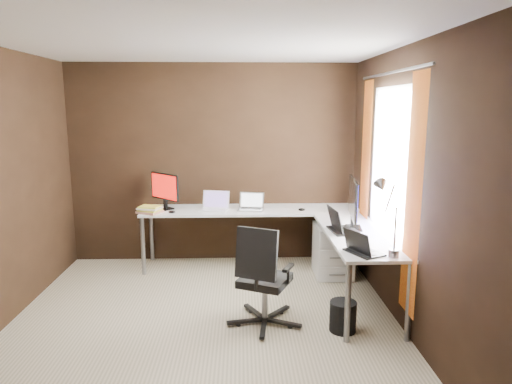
{
  "coord_description": "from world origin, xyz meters",
  "views": [
    {
      "loc": [
        0.35,
        -3.96,
        1.98
      ],
      "look_at": [
        0.51,
        0.95,
        1.05
      ],
      "focal_mm": 32.0,
      "sensor_mm": 36.0,
      "label": 1
    }
  ],
  "objects_px": {
    "laptop_silver": "(251,206)",
    "laptop_black_small": "(361,248)",
    "book_stack": "(150,210)",
    "wastebasket": "(343,316)",
    "desk_lamp": "(386,207)",
    "drawer_pedestal": "(333,250)",
    "monitor_left": "(165,189)",
    "laptop_black_big": "(341,226)",
    "monitor_right": "(353,201)",
    "laptop_white": "(215,206)",
    "office_chair": "(263,296)"
  },
  "relations": [
    {
      "from": "laptop_silver",
      "to": "laptop_black_small",
      "type": "bearing_deg",
      "value": -51.46
    },
    {
      "from": "book_stack",
      "to": "wastebasket",
      "type": "bearing_deg",
      "value": -37.98
    },
    {
      "from": "desk_lamp",
      "to": "drawer_pedestal",
      "type": "bearing_deg",
      "value": 115.81
    },
    {
      "from": "book_stack",
      "to": "wastebasket",
      "type": "height_order",
      "value": "book_stack"
    },
    {
      "from": "monitor_left",
      "to": "laptop_black_small",
      "type": "xyz_separation_m",
      "value": [
        1.96,
        -1.8,
        -0.2
      ]
    },
    {
      "from": "drawer_pedestal",
      "to": "laptop_black_small",
      "type": "height_order",
      "value": "laptop_black_small"
    },
    {
      "from": "desk_lamp",
      "to": "laptop_black_big",
      "type": "bearing_deg",
      "value": 126.65
    },
    {
      "from": "monitor_right",
      "to": "book_stack",
      "type": "height_order",
      "value": "monitor_right"
    },
    {
      "from": "laptop_white",
      "to": "wastebasket",
      "type": "xyz_separation_m",
      "value": [
        1.22,
        -1.7,
        -0.64
      ]
    },
    {
      "from": "monitor_right",
      "to": "laptop_black_small",
      "type": "xyz_separation_m",
      "value": [
        -0.11,
        -0.81,
        -0.25
      ]
    },
    {
      "from": "laptop_white",
      "to": "laptop_silver",
      "type": "bearing_deg",
      "value": 10.17
    },
    {
      "from": "drawer_pedestal",
      "to": "book_stack",
      "type": "height_order",
      "value": "book_stack"
    },
    {
      "from": "monitor_left",
      "to": "desk_lamp",
      "type": "distance_m",
      "value": 2.83
    },
    {
      "from": "drawer_pedestal",
      "to": "monitor_left",
      "type": "xyz_separation_m",
      "value": [
        -2.01,
        0.4,
        0.68
      ]
    },
    {
      "from": "laptop_white",
      "to": "laptop_black_big",
      "type": "relative_size",
      "value": 0.94
    },
    {
      "from": "laptop_black_small",
      "to": "wastebasket",
      "type": "relative_size",
      "value": 1.4
    },
    {
      "from": "laptop_black_big",
      "to": "office_chair",
      "type": "relative_size",
      "value": 0.42
    },
    {
      "from": "monitor_left",
      "to": "laptop_white",
      "type": "distance_m",
      "value": 0.65
    },
    {
      "from": "drawer_pedestal",
      "to": "desk_lamp",
      "type": "distance_m",
      "value": 1.67
    },
    {
      "from": "laptop_black_small",
      "to": "wastebasket",
      "type": "bearing_deg",
      "value": 48.29
    },
    {
      "from": "laptop_black_small",
      "to": "wastebasket",
      "type": "xyz_separation_m",
      "value": [
        -0.13,
        0.04,
        -0.64
      ]
    },
    {
      "from": "laptop_black_big",
      "to": "wastebasket",
      "type": "relative_size",
      "value": 1.45
    },
    {
      "from": "laptop_silver",
      "to": "monitor_left",
      "type": "bearing_deg",
      "value": -174.17
    },
    {
      "from": "laptop_black_big",
      "to": "book_stack",
      "type": "distance_m",
      "value": 2.26
    },
    {
      "from": "laptop_black_big",
      "to": "desk_lamp",
      "type": "height_order",
      "value": "desk_lamp"
    },
    {
      "from": "drawer_pedestal",
      "to": "laptop_silver",
      "type": "distance_m",
      "value": 1.11
    },
    {
      "from": "laptop_black_big",
      "to": "laptop_black_small",
      "type": "xyz_separation_m",
      "value": [
        0.03,
        -0.7,
        -0.01
      ]
    },
    {
      "from": "drawer_pedestal",
      "to": "monitor_right",
      "type": "distance_m",
      "value": 0.94
    },
    {
      "from": "monitor_right",
      "to": "office_chair",
      "type": "relative_size",
      "value": 0.67
    },
    {
      "from": "drawer_pedestal",
      "to": "monitor_left",
      "type": "height_order",
      "value": "monitor_left"
    },
    {
      "from": "monitor_left",
      "to": "laptop_black_small",
      "type": "bearing_deg",
      "value": 1.46
    },
    {
      "from": "monitor_right",
      "to": "office_chair",
      "type": "distance_m",
      "value": 1.36
    },
    {
      "from": "monitor_right",
      "to": "office_chair",
      "type": "xyz_separation_m",
      "value": [
        -0.95,
        -0.63,
        -0.75
      ]
    },
    {
      "from": "office_chair",
      "to": "laptop_white",
      "type": "bearing_deg",
      "value": 133.28
    },
    {
      "from": "laptop_white",
      "to": "desk_lamp",
      "type": "height_order",
      "value": "desk_lamp"
    },
    {
      "from": "laptop_white",
      "to": "desk_lamp",
      "type": "bearing_deg",
      "value": -36.46
    },
    {
      "from": "monitor_right",
      "to": "book_stack",
      "type": "distance_m",
      "value": 2.37
    },
    {
      "from": "laptop_black_small",
      "to": "laptop_white",
      "type": "bearing_deg",
      "value": 11.84
    },
    {
      "from": "drawer_pedestal",
      "to": "laptop_silver",
      "type": "xyz_separation_m",
      "value": [
        -0.96,
        0.31,
        0.48
      ]
    },
    {
      "from": "monitor_right",
      "to": "wastebasket",
      "type": "distance_m",
      "value": 1.2
    },
    {
      "from": "laptop_white",
      "to": "laptop_black_small",
      "type": "bearing_deg",
      "value": -39.5
    },
    {
      "from": "book_stack",
      "to": "desk_lamp",
      "type": "bearing_deg",
      "value": -35.15
    },
    {
      "from": "laptop_black_big",
      "to": "office_chair",
      "type": "bearing_deg",
      "value": 116.84
    },
    {
      "from": "monitor_left",
      "to": "laptop_black_big",
      "type": "distance_m",
      "value": 2.23
    },
    {
      "from": "laptop_white",
      "to": "laptop_silver",
      "type": "relative_size",
      "value": 1.12
    },
    {
      "from": "laptop_black_small",
      "to": "office_chair",
      "type": "bearing_deg",
      "value": 52.01
    },
    {
      "from": "laptop_black_big",
      "to": "book_stack",
      "type": "relative_size",
      "value": 1.22
    },
    {
      "from": "laptop_white",
      "to": "wastebasket",
      "type": "height_order",
      "value": "laptop_white"
    },
    {
      "from": "book_stack",
      "to": "laptop_black_big",
      "type": "bearing_deg",
      "value": -22.99
    },
    {
      "from": "laptop_white",
      "to": "laptop_silver",
      "type": "distance_m",
      "value": 0.44
    }
  ]
}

